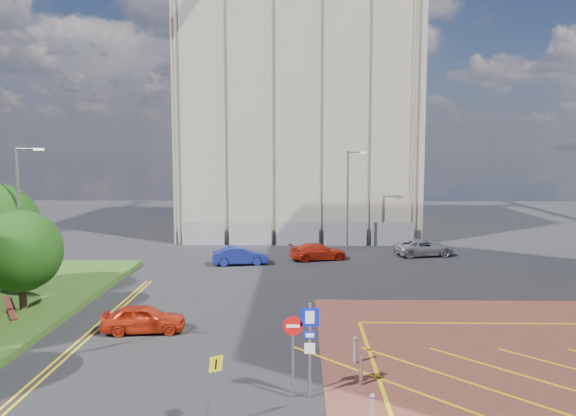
{
  "coord_description": "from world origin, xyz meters",
  "views": [
    {
      "loc": [
        0.16,
        -16.77,
        8.23
      ],
      "look_at": [
        -0.28,
        4.45,
        5.94
      ],
      "focal_mm": 35.0,
      "sensor_mm": 36.0,
      "label": 1
    }
  ],
  "objects_px": {
    "lamp_back": "(349,196)",
    "warning_sign": "(212,382)",
    "lamp_left_far": "(21,216)",
    "car_red_back": "(318,252)",
    "car_silver_back": "(424,248)",
    "car_blue_back": "(240,256)",
    "tree_c": "(21,251)",
    "car_red_left": "(144,318)",
    "sign_cluster": "(303,341)"
  },
  "relations": [
    {
      "from": "lamp_back",
      "to": "warning_sign",
      "type": "relative_size",
      "value": 3.56
    },
    {
      "from": "lamp_left_far",
      "to": "warning_sign",
      "type": "height_order",
      "value": "lamp_left_far"
    },
    {
      "from": "car_red_back",
      "to": "car_silver_back",
      "type": "distance_m",
      "value": 8.31
    },
    {
      "from": "lamp_left_far",
      "to": "car_blue_back",
      "type": "distance_m",
      "value": 15.07
    },
    {
      "from": "tree_c",
      "to": "lamp_back",
      "type": "xyz_separation_m",
      "value": [
        17.58,
        18.0,
        1.17
      ]
    },
    {
      "from": "tree_c",
      "to": "car_red_left",
      "type": "xyz_separation_m",
      "value": [
        6.69,
        -2.51,
        -2.57
      ]
    },
    {
      "from": "tree_c",
      "to": "car_silver_back",
      "type": "height_order",
      "value": "tree_c"
    },
    {
      "from": "lamp_left_far",
      "to": "sign_cluster",
      "type": "xyz_separation_m",
      "value": [
        14.72,
        -11.02,
        -2.71
      ]
    },
    {
      "from": "tree_c",
      "to": "car_red_back",
      "type": "bearing_deg",
      "value": 42.92
    },
    {
      "from": "car_red_left",
      "to": "sign_cluster",
      "type": "bearing_deg",
      "value": -138.97
    },
    {
      "from": "car_red_back",
      "to": "car_silver_back",
      "type": "xyz_separation_m",
      "value": [
        8.13,
        1.71,
        0.02
      ]
    },
    {
      "from": "car_blue_back",
      "to": "car_silver_back",
      "type": "height_order",
      "value": "car_blue_back"
    },
    {
      "from": "lamp_left_far",
      "to": "lamp_back",
      "type": "bearing_deg",
      "value": 40.86
    },
    {
      "from": "lamp_back",
      "to": "sign_cluster",
      "type": "height_order",
      "value": "lamp_back"
    },
    {
      "from": "lamp_back",
      "to": "car_blue_back",
      "type": "distance_m",
      "value": 10.67
    },
    {
      "from": "lamp_left_far",
      "to": "car_silver_back",
      "type": "relative_size",
      "value": 1.77
    },
    {
      "from": "lamp_left_far",
      "to": "warning_sign",
      "type": "xyz_separation_m",
      "value": [
        12.03,
        -13.15,
        -3.23
      ]
    },
    {
      "from": "sign_cluster",
      "to": "car_blue_back",
      "type": "bearing_deg",
      "value": 101.56
    },
    {
      "from": "lamp_back",
      "to": "warning_sign",
      "type": "xyz_separation_m",
      "value": [
        -6.47,
        -29.15,
        -2.93
      ]
    },
    {
      "from": "warning_sign",
      "to": "car_silver_back",
      "type": "xyz_separation_m",
      "value": [
        12.06,
        26.84,
        -0.8
      ]
    },
    {
      "from": "car_red_back",
      "to": "tree_c",
      "type": "bearing_deg",
      "value": 117.06
    },
    {
      "from": "car_blue_back",
      "to": "car_silver_back",
      "type": "distance_m",
      "value": 14.15
    },
    {
      "from": "car_red_left",
      "to": "car_silver_back",
      "type": "distance_m",
      "value": 24.55
    },
    {
      "from": "lamp_left_far",
      "to": "car_silver_back",
      "type": "height_order",
      "value": "lamp_left_far"
    },
    {
      "from": "lamp_left_far",
      "to": "lamp_back",
      "type": "height_order",
      "value": "lamp_left_far"
    },
    {
      "from": "tree_c",
      "to": "warning_sign",
      "type": "xyz_separation_m",
      "value": [
        11.11,
        -11.15,
        -1.76
      ]
    },
    {
      "from": "lamp_left_far",
      "to": "sign_cluster",
      "type": "bearing_deg",
      "value": -36.82
    },
    {
      "from": "lamp_left_far",
      "to": "car_silver_back",
      "type": "bearing_deg",
      "value": 29.61
    },
    {
      "from": "lamp_back",
      "to": "warning_sign",
      "type": "height_order",
      "value": "lamp_back"
    },
    {
      "from": "car_silver_back",
      "to": "lamp_left_far",
      "type": "bearing_deg",
      "value": 106.85
    },
    {
      "from": "warning_sign",
      "to": "car_blue_back",
      "type": "distance_m",
      "value": 23.37
    },
    {
      "from": "sign_cluster",
      "to": "car_red_left",
      "type": "height_order",
      "value": "sign_cluster"
    },
    {
      "from": "warning_sign",
      "to": "car_silver_back",
      "type": "height_order",
      "value": "warning_sign"
    },
    {
      "from": "warning_sign",
      "to": "car_red_left",
      "type": "height_order",
      "value": "warning_sign"
    },
    {
      "from": "tree_c",
      "to": "lamp_left_far",
      "type": "bearing_deg",
      "value": 114.71
    },
    {
      "from": "tree_c",
      "to": "lamp_left_far",
      "type": "distance_m",
      "value": 2.65
    },
    {
      "from": "car_blue_back",
      "to": "car_red_back",
      "type": "height_order",
      "value": "car_blue_back"
    },
    {
      "from": "car_blue_back",
      "to": "lamp_back",
      "type": "bearing_deg",
      "value": -64.56
    },
    {
      "from": "tree_c",
      "to": "lamp_left_far",
      "type": "height_order",
      "value": "lamp_left_far"
    },
    {
      "from": "tree_c",
      "to": "car_red_left",
      "type": "relative_size",
      "value": 1.33
    },
    {
      "from": "warning_sign",
      "to": "sign_cluster",
      "type": "bearing_deg",
      "value": 38.39
    },
    {
      "from": "sign_cluster",
      "to": "car_red_back",
      "type": "distance_m",
      "value": 23.07
    },
    {
      "from": "tree_c",
      "to": "sign_cluster",
      "type": "distance_m",
      "value": 16.53
    },
    {
      "from": "car_blue_back",
      "to": "lamp_left_far",
      "type": "bearing_deg",
      "value": 124.02
    },
    {
      "from": "tree_c",
      "to": "car_blue_back",
      "type": "bearing_deg",
      "value": 52.09
    },
    {
      "from": "warning_sign",
      "to": "car_blue_back",
      "type": "relative_size",
      "value": 0.57
    },
    {
      "from": "tree_c",
      "to": "car_silver_back",
      "type": "distance_m",
      "value": 28.1
    },
    {
      "from": "tree_c",
      "to": "car_silver_back",
      "type": "relative_size",
      "value": 1.09
    },
    {
      "from": "car_red_left",
      "to": "lamp_left_far",
      "type": "bearing_deg",
      "value": 52.89
    },
    {
      "from": "car_red_back",
      "to": "sign_cluster",
      "type": "bearing_deg",
      "value": 161.05
    }
  ]
}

